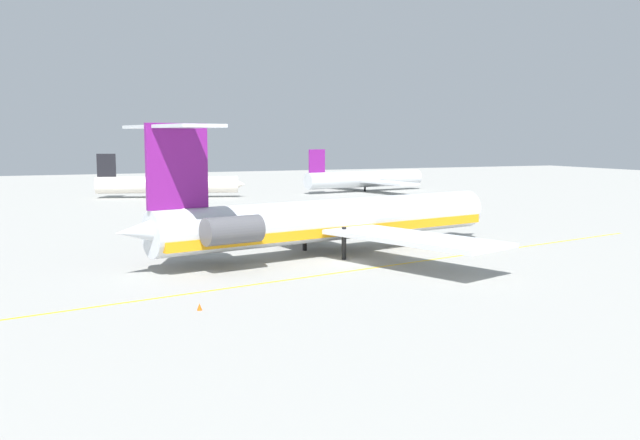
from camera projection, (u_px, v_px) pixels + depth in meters
name	position (u px, v px, depth m)	size (l,w,h in m)	color
ground	(346.00, 262.00, 74.13)	(390.58, 390.58, 0.00)	#9E9E99
main_jetliner	(324.00, 220.00, 78.42)	(48.50, 43.28, 14.26)	silver
airliner_mid_left	(172.00, 185.00, 153.10)	(31.13, 31.17, 9.46)	silver
airliner_mid_right	(368.00, 179.00, 170.91)	(34.04, 33.84, 10.19)	silver
ground_crew_near_nose	(383.00, 213.00, 112.05)	(0.29, 0.38, 1.76)	black
ground_crew_near_tail	(355.00, 214.00, 111.50)	(0.31, 0.32, 1.65)	black
safety_cone_nose	(200.00, 307.00, 53.51)	(0.40, 0.40, 0.55)	#EA590F
taxiway_centreline	(373.00, 268.00, 70.91)	(87.82, 0.36, 0.01)	gold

